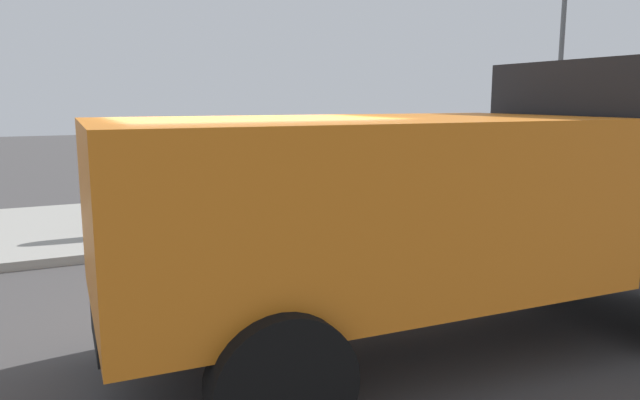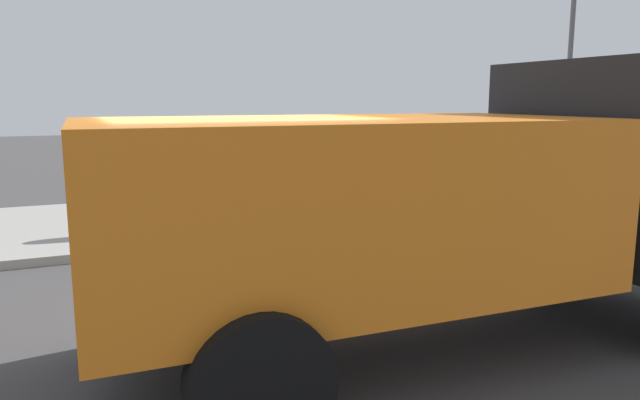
{
  "view_description": "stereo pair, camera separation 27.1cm",
  "coord_description": "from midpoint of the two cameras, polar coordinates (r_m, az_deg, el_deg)",
  "views": [
    {
      "loc": [
        -1.88,
        -5.81,
        2.58
      ],
      "look_at": [
        2.16,
        2.68,
        0.97
      ],
      "focal_mm": 33.46,
      "sensor_mm": 36.0,
      "label": 1
    },
    {
      "loc": [
        -1.63,
        -5.93,
        2.58
      ],
      "look_at": [
        2.16,
        2.68,
        0.97
      ],
      "focal_mm": 33.46,
      "sensor_mm": 36.0,
      "label": 2
    }
  ],
  "objects": [
    {
      "name": "street_light_pole",
      "position": [
        15.75,
        21.4,
        9.6
      ],
      "size": [
        0.12,
        0.12,
        5.17
      ],
      "primitive_type": "cylinder",
      "color": "#595B5E",
      "rests_on": "sidewalk_curb"
    },
    {
      "name": "ground_plane",
      "position": [
        6.65,
        -8.31,
        -13.26
      ],
      "size": [
        80.0,
        80.0,
        0.0
      ],
      "primitive_type": "plane",
      "color": "#423F3F"
    },
    {
      "name": "dump_truck_orange",
      "position": [
        6.36,
        12.53,
        0.68
      ],
      "size": [
        7.08,
        2.98,
        3.0
      ],
      "color": "orange",
      "rests_on": "ground"
    },
    {
      "name": "sidewalk_curb",
      "position": [
        12.74,
        -17.03,
        -2.07
      ],
      "size": [
        36.0,
        5.0,
        0.15
      ],
      "primitive_type": "cube",
      "color": "#99968E",
      "rests_on": "ground"
    },
    {
      "name": "loose_tire",
      "position": [
        11.39,
        -16.23,
        0.09
      ],
      "size": [
        1.25,
        0.82,
        1.21
      ],
      "primitive_type": "torus",
      "rotation": [
        1.21,
        0.0,
        0.1
      ],
      "color": "black",
      "rests_on": "sidewalk_curb"
    },
    {
      "name": "stop_sign",
      "position": [
        11.54,
        -2.87,
        4.62
      ],
      "size": [
        0.76,
        0.08,
        2.04
      ],
      "color": "gray",
      "rests_on": "sidewalk_curb"
    },
    {
      "name": "fire_hydrant",
      "position": [
        11.52,
        -16.36,
        -0.41
      ],
      "size": [
        0.26,
        0.6,
        0.91
      ],
      "color": "#2D8438",
      "rests_on": "sidewalk_curb"
    }
  ]
}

